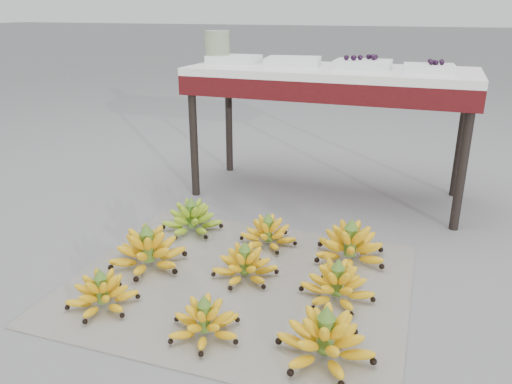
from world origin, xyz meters
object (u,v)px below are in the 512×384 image
(bunch_front_right, at_px, (325,340))
(bunch_back_center, at_px, (268,234))
(bunch_back_left, at_px, (192,219))
(tray_far_right, at_px, (429,68))
(newspaper_mat, at_px, (240,282))
(bunch_front_center, at_px, (205,321))
(bunch_mid_left, at_px, (148,251))
(glass_jar, at_px, (217,47))
(tray_far_left, at_px, (234,59))
(bunch_mid_right, at_px, (337,285))
(bunch_back_right, at_px, (350,246))
(tray_left, at_px, (293,61))
(bunch_mid_center, at_px, (245,265))
(vendor_table, at_px, (330,83))
(tray_right, at_px, (363,64))
(bunch_front_left, at_px, (102,294))

(bunch_front_right, height_order, bunch_back_center, bunch_front_right)
(bunch_back_left, bearing_deg, tray_far_right, 40.82)
(newspaper_mat, xyz_separation_m, bunch_front_center, (0.02, -0.35, 0.05))
(bunch_mid_left, bearing_deg, bunch_front_right, -0.74)
(newspaper_mat, xyz_separation_m, glass_jar, (-0.55, 1.06, 0.78))
(bunch_mid_left, xyz_separation_m, tray_far_left, (-0.06, 1.08, 0.65))
(bunch_back_left, height_order, glass_jar, glass_jar)
(tray_far_left, bearing_deg, bunch_mid_right, -52.13)
(bunch_back_right, xyz_separation_m, tray_left, (-0.48, 0.76, 0.65))
(bunch_back_center, distance_m, tray_far_left, 1.09)
(bunch_front_center, xyz_separation_m, bunch_mid_left, (-0.41, 0.34, 0.01))
(bunch_mid_left, distance_m, bunch_mid_center, 0.40)
(bunch_mid_center, height_order, bunch_back_right, bunch_back_right)
(vendor_table, distance_m, tray_far_left, 0.55)
(bunch_mid_left, relative_size, bunch_back_right, 1.08)
(bunch_front_center, height_order, tray_left, tray_left)
(tray_left, height_order, tray_right, tray_right)
(bunch_back_center, xyz_separation_m, tray_far_right, (0.57, 0.68, 0.66))
(bunch_front_center, height_order, bunch_mid_center, bunch_mid_center)
(bunch_mid_right, distance_m, tray_right, 1.24)
(vendor_table, bearing_deg, tray_left, 173.39)
(vendor_table, bearing_deg, glass_jar, 179.29)
(newspaper_mat, relative_size, bunch_back_center, 4.74)
(bunch_mid_center, bearing_deg, tray_right, 69.14)
(bunch_front_right, bearing_deg, newspaper_mat, 165.98)
(bunch_front_center, height_order, glass_jar, glass_jar)
(bunch_front_right, distance_m, tray_far_left, 1.76)
(bunch_mid_left, relative_size, tray_far_left, 1.44)
(bunch_back_left, bearing_deg, bunch_mid_left, -85.72)
(bunch_back_left, xyz_separation_m, vendor_table, (0.47, 0.70, 0.56))
(tray_far_left, bearing_deg, tray_far_right, -2.89)
(bunch_mid_right, height_order, tray_right, tray_right)
(bunch_mid_left, relative_size, tray_left, 1.31)
(bunch_mid_center, height_order, vendor_table, vendor_table)
(newspaper_mat, relative_size, glass_jar, 7.25)
(bunch_front_left, bearing_deg, tray_right, 50.36)
(bunch_mid_right, xyz_separation_m, tray_far_right, (0.20, 1.01, 0.66))
(bunch_mid_left, distance_m, bunch_back_left, 0.36)
(bunch_back_right, distance_m, glass_jar, 1.38)
(vendor_table, relative_size, tray_far_right, 5.91)
(newspaper_mat, relative_size, tray_far_left, 4.57)
(newspaper_mat, distance_m, bunch_front_center, 0.35)
(newspaper_mat, relative_size, bunch_back_left, 4.13)
(bunch_mid_right, distance_m, tray_far_left, 1.50)
(tray_right, bearing_deg, tray_far_left, 178.05)
(bunch_back_left, xyz_separation_m, bunch_back_right, (0.74, -0.03, 0.01))
(bunch_back_right, bearing_deg, bunch_mid_left, -170.02)
(bunch_front_center, distance_m, bunch_mid_center, 0.38)
(tray_left, height_order, glass_jar, glass_jar)
(bunch_back_center, distance_m, bunch_back_right, 0.36)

